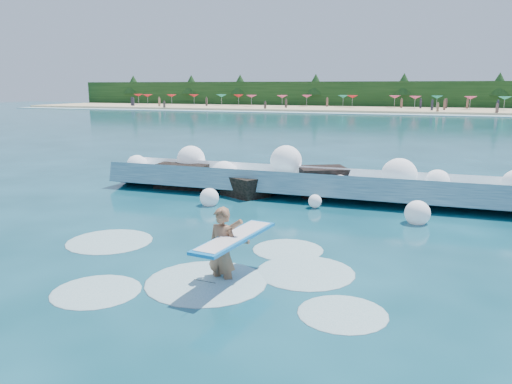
# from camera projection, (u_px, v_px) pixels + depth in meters

# --- Properties ---
(ground) EXTENTS (200.00, 200.00, 0.00)m
(ground) POSITION_uv_depth(u_px,v_px,m) (175.00, 249.00, 12.82)
(ground) COLOR #083642
(ground) RESTS_ON ground
(beach) EXTENTS (140.00, 20.00, 0.40)m
(beach) POSITION_uv_depth(u_px,v_px,m) (400.00, 110.00, 84.50)
(beach) COLOR tan
(beach) RESTS_ON ground
(wet_band) EXTENTS (140.00, 5.00, 0.08)m
(wet_band) POSITION_uv_depth(u_px,v_px,m) (395.00, 114.00, 74.42)
(wet_band) COLOR silver
(wet_band) RESTS_ON ground
(treeline) EXTENTS (140.00, 4.00, 5.00)m
(treeline) POSITION_uv_depth(u_px,v_px,m) (405.00, 95.00, 93.22)
(treeline) COLOR black
(treeline) RESTS_ON ground
(breaking_wave) EXTENTS (15.96, 2.58, 1.38)m
(breaking_wave) POSITION_uv_depth(u_px,v_px,m) (307.00, 183.00, 18.97)
(breaking_wave) COLOR teal
(breaking_wave) RESTS_ON ground
(rock_cluster) EXTENTS (7.93, 3.16, 1.24)m
(rock_cluster) POSITION_uv_depth(u_px,v_px,m) (244.00, 181.00, 19.80)
(rock_cluster) COLOR black
(rock_cluster) RESTS_ON ground
(surfer_with_board) EXTENTS (1.14, 3.05, 1.93)m
(surfer_with_board) POSITION_uv_depth(u_px,v_px,m) (225.00, 249.00, 10.59)
(surfer_with_board) COLOR #8D6042
(surfer_with_board) RESTS_ON ground
(wave_spray) EXTENTS (15.29, 4.15, 1.92)m
(wave_spray) POSITION_uv_depth(u_px,v_px,m) (305.00, 173.00, 18.78)
(wave_spray) COLOR white
(wave_spray) RESTS_ON ground
(surf_foam) EXTENTS (8.68, 5.70, 0.13)m
(surf_foam) POSITION_uv_depth(u_px,v_px,m) (209.00, 269.00, 11.36)
(surf_foam) COLOR silver
(surf_foam) RESTS_ON ground
(beach_umbrellas) EXTENTS (111.91, 6.87, 0.50)m
(beach_umbrellas) POSITION_uv_depth(u_px,v_px,m) (403.00, 97.00, 86.10)
(beach_umbrellas) COLOR red
(beach_umbrellas) RESTS_ON ground
(beachgoers) EXTENTS (88.85, 11.29, 1.62)m
(beachgoers) POSITION_uv_depth(u_px,v_px,m) (383.00, 104.00, 83.54)
(beachgoers) COLOR #3F332D
(beachgoers) RESTS_ON ground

